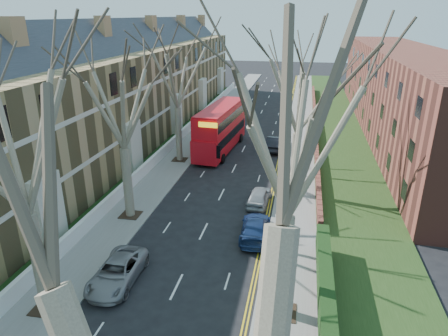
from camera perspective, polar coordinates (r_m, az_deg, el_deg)
The scene contains 16 objects.
pavement_left at distance 50.31m, azimuth -2.94°, elevation 5.35°, with size 3.00×102.00×0.12m, color slate.
pavement_right at distance 48.86m, azimuth 10.89°, elevation 4.51°, with size 3.00×102.00×0.12m, color slate.
terrace_left at distance 44.34m, azimuth -15.44°, elevation 9.74°, with size 9.70×78.00×13.60m.
flats_right at distance 52.91m, azimuth 24.02°, elevation 9.84°, with size 13.97×54.00×10.00m.
front_wall_left at distance 43.26m, azimuth -7.66°, elevation 3.31°, with size 0.30×78.00×1.00m.
grass_verge_right at distance 49.04m, azimuth 16.16°, elevation 4.22°, with size 6.00×102.00×0.06m.
tree_left_mid at distance 18.64m, azimuth -28.11°, elevation 5.69°, with size 10.50×10.50×14.71m.
tree_left_far at distance 26.99m, azimuth -14.83°, elevation 10.88°, with size 10.15×10.15×14.22m.
tree_left_dist at distance 37.99m, azimuth -6.92°, elevation 14.69°, with size 10.50×10.50×14.71m.
tree_right_mid at distance 16.45m, azimuth 9.97°, elevation 6.11°, with size 10.50×10.50×14.71m.
tree_right_far at distance 30.24m, azimuth 10.87°, elevation 12.24°, with size 10.15×10.15×14.22m.
double_decker_bus at distance 42.29m, azimuth -0.49°, elevation 5.50°, with size 3.58×11.50×4.72m.
car_left_far at distance 23.14m, azimuth -14.98°, elevation -14.12°, with size 2.15×4.66×1.30m, color gray.
car_right_near at distance 26.48m, azimuth 4.50°, elevation -8.52°, with size 1.85×4.54×1.32m, color navy.
car_right_mid at distance 30.80m, azimuth 5.04°, elevation -4.07°, with size 1.54×3.84×1.31m, color gray.
car_right_far at distance 43.33m, azimuth 7.24°, elevation 3.54°, with size 1.59×4.55×1.50m, color black.
Camera 1 is at (5.99, -7.90, 13.73)m, focal length 32.00 mm.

